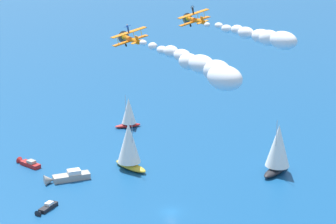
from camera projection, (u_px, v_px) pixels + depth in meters
name	position (u px, v px, depth m)	size (l,w,h in m)	color
ground_plane	(171.00, 212.00, 127.22)	(2000.00, 2000.00, 0.00)	navy
motorboat_near_centre	(28.00, 163.00, 152.14)	(2.59, 7.70, 2.20)	#B21E1E
sailboat_far_port	(278.00, 148.00, 145.82)	(11.19, 6.65, 14.08)	black
motorboat_far_stbd	(65.00, 177.00, 142.76)	(11.15, 7.20, 3.19)	#9E9993
sailboat_inshore	(129.00, 145.00, 148.39)	(5.96, 10.70, 13.74)	gold
motorboat_mid_cluster	(46.00, 208.00, 127.74)	(6.44, 3.44, 1.81)	black
sailboat_outer_ring_a	(129.00, 113.00, 179.98)	(8.10, 6.07, 10.32)	#B21E1E
biplane_lead	(130.00, 39.00, 112.01)	(7.45, 7.12, 3.68)	orange
wingwalker_lead	(128.00, 28.00, 111.19)	(1.44, 0.53, 1.53)	#1E4CB2
smoke_trail_lead	(205.00, 67.00, 89.87)	(12.98, 30.81, 4.49)	silver
biplane_wingman	(194.00, 19.00, 124.09)	(7.45, 7.12, 3.68)	orange
wingwalker_wingman	(193.00, 9.00, 123.25)	(0.89, 0.37, 1.79)	black
smoke_trail_wingman	(264.00, 36.00, 104.28)	(10.90, 27.09, 3.77)	silver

